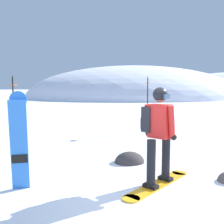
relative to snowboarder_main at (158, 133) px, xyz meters
The scene contains 7 objects.
ground_plane 1.08m from the snowboarder_main, 124.62° to the right, with size 300.00×300.00×0.00m, color white.
ridge_peak_main 38.80m from the snowboarder_main, 73.90° to the left, with size 35.02×31.52×10.21m.
snowboarder_main is the anchor object (origin of this frame).
spare_snowboard 2.34m from the snowboarder_main, behind, with size 0.28×0.19×1.65m.
piste_marker_near 3.97m from the snowboarder_main, 135.14° to the left, with size 0.20×0.20×2.03m.
piste_marker_far 5.17m from the snowboarder_main, 72.20° to the left, with size 0.20×0.20×2.12m.
rock_dark 1.66m from the snowboarder_main, 94.62° to the left, with size 0.69×0.59×0.48m.
Camera 1 is at (-1.35, -3.61, 1.73)m, focal length 40.69 mm.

